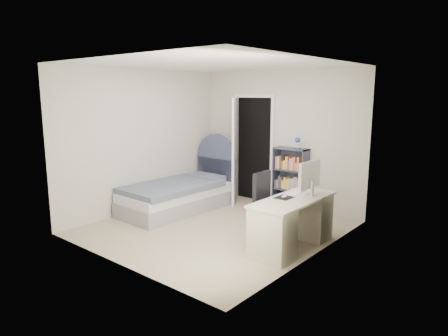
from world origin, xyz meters
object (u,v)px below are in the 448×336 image
Objects in this scene: floor_lamp at (232,174)px; bookcase at (291,181)px; bed at (181,194)px; desk at (293,221)px; office_chair at (268,203)px; nightstand at (213,175)px.

bookcase is at bearing 4.63° from floor_lamp.
bed reaches higher than floor_lamp.
bookcase is (1.27, 0.10, 0.01)m from floor_lamp.
bed is 2.51m from desk.
bookcase reaches higher than bed.
bed reaches higher than office_chair.
floor_lamp is 1.27m from bookcase.
bookcase is 1.35× the size of office_chair.
bookcase is (1.49, 1.31, 0.22)m from bed.
desk is at bearing -28.68° from nightstand.
bed reaches higher than desk.
floor_lamp reaches higher than nightstand.
floor_lamp reaches higher than desk.
bed is 1.61× the size of bookcase.
desk is 1.46× the size of office_chair.
office_chair is (2.05, -0.25, 0.24)m from bed.
desk is (2.81, -1.54, -0.02)m from nightstand.
floor_lamp is 2.33m from office_chair.
office_chair is (1.82, -1.46, 0.03)m from floor_lamp.
bookcase reaches higher than office_chair.
nightstand is (-0.33, 1.24, 0.11)m from bed.
nightstand is at bearing 147.97° from office_chair.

